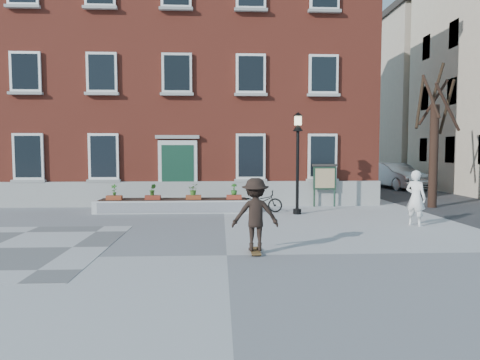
{
  "coord_description": "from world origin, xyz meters",
  "views": [
    {
      "loc": [
        -0.16,
        -9.92,
        2.47
      ],
      "look_at": [
        0.5,
        4.0,
        1.5
      ],
      "focal_mm": 32.0,
      "sensor_mm": 36.0,
      "label": 1
    }
  ],
  "objects": [
    {
      "name": "ground",
      "position": [
        0.0,
        0.0,
        0.0
      ],
      "size": [
        100.0,
        100.0,
        0.0
      ],
      "primitive_type": "plane",
      "color": "#A1A1A4",
      "rests_on": "ground"
    },
    {
      "name": "bicycle",
      "position": [
        1.49,
        6.98,
        0.44
      ],
      "size": [
        1.75,
        0.89,
        0.88
      ],
      "primitive_type": "imported",
      "rotation": [
        0.0,
        0.0,
        1.38
      ],
      "color": "black",
      "rests_on": "ground"
    },
    {
      "name": "parked_car",
      "position": [
        11.18,
        17.24,
        0.82
      ],
      "size": [
        2.7,
        5.21,
        1.64
      ],
      "primitive_type": "imported",
      "rotation": [
        0.0,
        0.0,
        0.21
      ],
      "color": "silver",
      "rests_on": "ground"
    },
    {
      "name": "bystander",
      "position": [
        6.25,
        3.71,
        0.91
      ],
      "size": [
        0.75,
        0.79,
        1.82
      ],
      "primitive_type": "imported",
      "rotation": [
        0.0,
        0.0,
        2.22
      ],
      "color": "white",
      "rests_on": "ground"
    },
    {
      "name": "brick_building",
      "position": [
        -2.0,
        13.98,
        6.3
      ],
      "size": [
        18.4,
        10.85,
        12.6
      ],
      "color": "#983A29",
      "rests_on": "ground"
    },
    {
      "name": "planter_assembly",
      "position": [
        -1.99,
        7.18,
        0.31
      ],
      "size": [
        6.2,
        1.12,
        1.15
      ],
      "color": "silver",
      "rests_on": "ground"
    },
    {
      "name": "bare_tree",
      "position": [
        9.01,
        8.01,
        2.79
      ],
      "size": [
        1.83,
        1.83,
        6.16
      ],
      "color": "#301E15",
      "rests_on": "ground"
    },
    {
      "name": "side_street",
      "position": [
        17.99,
        19.78,
        7.02
      ],
      "size": [
        15.2,
        36.0,
        14.5
      ],
      "color": "#363638",
      "rests_on": "ground"
    },
    {
      "name": "lamp_post",
      "position": [
        2.83,
        6.41,
        2.54
      ],
      "size": [
        0.4,
        0.4,
        3.93
      ],
      "color": "black",
      "rests_on": "ground"
    },
    {
      "name": "notice_board",
      "position": [
        4.42,
        8.53,
        1.26
      ],
      "size": [
        1.1,
        0.16,
        1.87
      ],
      "color": "#183120",
      "rests_on": "ground"
    },
    {
      "name": "skateboarder",
      "position": [
        0.69,
        0.17,
        0.94
      ],
      "size": [
        1.14,
        0.78,
        1.82
      ],
      "color": "brown",
      "rests_on": "ground"
    }
  ]
}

